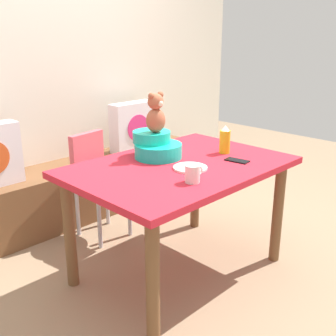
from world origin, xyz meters
TOP-DOWN VIEW (x-y plane):
  - ground_plane at (0.00, 0.00)m, footprint 8.00×8.00m
  - back_wall at (0.00, 1.48)m, footprint 4.40×0.10m
  - window_bench at (0.00, 1.21)m, footprint 2.60×0.44m
  - pillow_floral_right at (0.64, 1.18)m, footprint 0.44×0.15m
  - book_stack at (0.16, 1.21)m, footprint 0.20×0.14m
  - dining_table at (0.00, 0.00)m, footprint 1.32×0.91m
  - highchair at (-0.04, 0.77)m, footprint 0.37×0.49m
  - infant_seat_teal at (0.00, 0.21)m, footprint 0.30×0.33m
  - teddy_bear at (0.00, 0.21)m, footprint 0.13×0.12m
  - ketchup_bottle at (0.38, -0.04)m, footprint 0.07×0.07m
  - coffee_mug at (-0.18, -0.27)m, footprint 0.12×0.08m
  - dinner_plate_near at (-0.03, -0.11)m, footprint 0.20×0.20m
  - cell_phone at (0.29, -0.21)m, footprint 0.09×0.15m

SIDE VIEW (x-z plane):
  - ground_plane at x=0.00m, z-range 0.00..0.00m
  - window_bench at x=0.00m, z-range 0.00..0.46m
  - book_stack at x=0.16m, z-range 0.46..0.52m
  - highchair at x=-0.04m, z-range 0.13..0.92m
  - dining_table at x=0.00m, z-range 0.27..1.01m
  - pillow_floral_right at x=0.64m, z-range 0.46..0.90m
  - cell_phone at x=0.29m, z-range 0.74..0.75m
  - dinner_plate_near at x=-0.03m, z-range 0.74..0.75m
  - coffee_mug at x=-0.18m, z-range 0.74..0.84m
  - infant_seat_teal at x=0.00m, z-range 0.73..0.89m
  - ketchup_bottle at x=0.38m, z-range 0.73..0.92m
  - teddy_bear at x=0.00m, z-range 0.89..1.14m
  - back_wall at x=0.00m, z-range 0.00..2.60m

